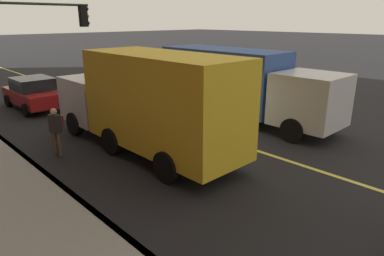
{
  "coord_description": "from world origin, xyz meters",
  "views": [
    {
      "loc": [
        -8.7,
        9.05,
        4.29
      ],
      "look_at": [
        -2.03,
        2.67,
        1.32
      ],
      "focal_mm": 31.76,
      "sensor_mm": 36.0,
      "label": 1
    }
  ],
  "objects_px": {
    "car_red": "(34,93)",
    "truck_yellow": "(147,101)",
    "truck_blue": "(240,83)",
    "traffic_light_mast": "(23,37)",
    "pedestrian_with_backpack": "(56,128)"
  },
  "relations": [
    {
      "from": "traffic_light_mast",
      "to": "pedestrian_with_backpack",
      "type": "bearing_deg",
      "value": 170.04
    },
    {
      "from": "car_red",
      "to": "truck_yellow",
      "type": "height_order",
      "value": "truck_yellow"
    },
    {
      "from": "car_red",
      "to": "pedestrian_with_backpack",
      "type": "xyz_separation_m",
      "value": [
        -6.87,
        1.78,
        0.14
      ]
    },
    {
      "from": "truck_yellow",
      "to": "truck_blue",
      "type": "bearing_deg",
      "value": -85.81
    },
    {
      "from": "truck_yellow",
      "to": "pedestrian_with_backpack",
      "type": "bearing_deg",
      "value": 52.79
    },
    {
      "from": "pedestrian_with_backpack",
      "to": "truck_yellow",
      "type": "bearing_deg",
      "value": -127.21
    },
    {
      "from": "truck_yellow",
      "to": "pedestrian_with_backpack",
      "type": "height_order",
      "value": "truck_yellow"
    },
    {
      "from": "car_red",
      "to": "truck_blue",
      "type": "height_order",
      "value": "truck_blue"
    },
    {
      "from": "car_red",
      "to": "traffic_light_mast",
      "type": "xyz_separation_m",
      "value": [
        -2.92,
        1.08,
        2.83
      ]
    },
    {
      "from": "car_red",
      "to": "truck_yellow",
      "type": "xyz_separation_m",
      "value": [
        -8.66,
        -0.58,
        0.95
      ]
    },
    {
      "from": "truck_blue",
      "to": "pedestrian_with_backpack",
      "type": "bearing_deg",
      "value": 79.68
    },
    {
      "from": "car_red",
      "to": "truck_blue",
      "type": "relative_size",
      "value": 0.47
    },
    {
      "from": "traffic_light_mast",
      "to": "truck_blue",
      "type": "bearing_deg",
      "value": -127.36
    },
    {
      "from": "truck_blue",
      "to": "pedestrian_with_backpack",
      "type": "relative_size",
      "value": 5.33
    },
    {
      "from": "truck_blue",
      "to": "truck_yellow",
      "type": "bearing_deg",
      "value": 94.19
    }
  ]
}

